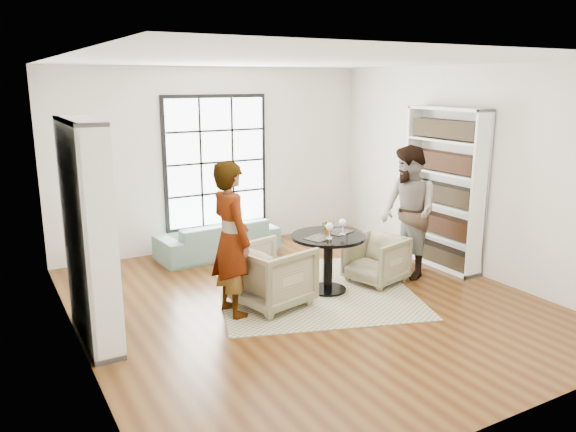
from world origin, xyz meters
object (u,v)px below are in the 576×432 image
person_left (231,239)px  flower_centerpiece (328,227)px  pedestal_table (328,251)px  person_right (408,212)px  armchair_left (272,275)px  wine_glass_left (330,227)px  sofa (218,238)px  armchair_right (376,259)px  wine_glass_right (343,223)px

person_left → flower_centerpiece: person_left is taller
pedestal_table → person_right: person_right is taller
person_left → armchair_left: bearing=-93.6°
person_left → wine_glass_left: bearing=-97.9°
wine_glass_left → flower_centerpiece: bearing=62.9°
armchair_left → person_right: (2.20, 0.02, 0.55)m
sofa → armchair_left: (-0.21, -2.29, 0.11)m
pedestal_table → person_left: size_ratio=0.52×
armchair_right → wine_glass_left: 1.07m
wine_glass_left → wine_glass_right: 0.28m
armchair_right → person_left: (-2.20, -0.02, 0.61)m
wine_glass_right → flower_centerpiece: bearing=153.0°
pedestal_table → sofa: 2.35m
sofa → wine_glass_right: size_ratio=9.15×
armchair_right → flower_centerpiece: size_ratio=3.39×
wine_glass_right → person_right: bearing=1.6°
armchair_right → person_left: size_ratio=0.39×
person_left → armchair_right: bearing=-93.1°
wine_glass_left → wine_glass_right: bearing=18.3°
armchair_right → person_left: bearing=-104.2°
pedestal_table → wine_glass_left: 0.41m
sofa → armchair_left: bearing=80.1°
person_left → person_right: bearing=-93.2°
person_right → armchair_left: bearing=-80.5°
armchair_left → wine_glass_left: size_ratio=4.05×
flower_centerpiece → sofa: bearing=106.8°
armchair_right → person_left: 2.29m
armchair_right → person_right: person_right is taller
flower_centerpiece → person_right: bearing=-2.5°
pedestal_table → flower_centerpiece: 0.33m
sofa → wine_glass_left: bearing=98.8°
armchair_left → person_left: person_left is taller
person_left → wine_glass_left: person_left is taller
armchair_left → armchair_right: bearing=-103.1°
person_right → wine_glass_right: size_ratio=8.86×
sofa → armchair_right: (1.45, -2.27, 0.05)m
pedestal_table → flower_centerpiece: size_ratio=4.57×
wine_glass_left → flower_centerpiece: 0.21m
armchair_left → person_right: bearing=-103.3°
person_right → wine_glass_left: 1.43m
sofa → wine_glass_left: wine_glass_left is taller
pedestal_table → wine_glass_right: bearing=-18.1°
armchair_left → wine_glass_left: wine_glass_left is taller
armchair_left → person_right: size_ratio=0.46×
person_left → sofa: bearing=-21.9°
flower_centerpiece → pedestal_table: bearing=-104.7°
armchair_right → wine_glass_right: wine_glass_right is taller
armchair_right → wine_glass_left: bearing=-96.9°
person_left → wine_glass_right: (1.60, -0.01, -0.00)m
armchair_left → person_left: size_ratio=0.46×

